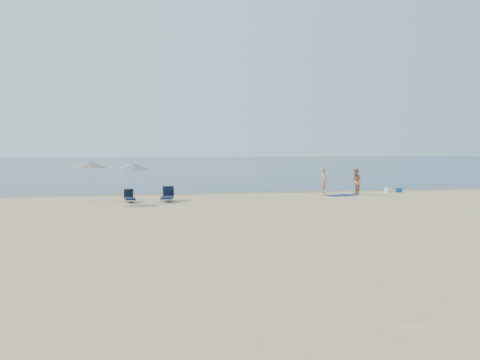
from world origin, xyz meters
name	(u,v)px	position (x,y,z in m)	size (l,w,h in m)	color
ground	(439,234)	(0.00, 0.00, 0.00)	(160.00, 160.00, 0.00)	#CDB088
sea	(152,163)	(0.00, 100.00, 0.00)	(240.00, 160.00, 0.01)	#0C1B49
wet_sand_strip	(270,192)	(0.00, 19.40, 0.00)	(240.00, 1.60, 0.00)	#847254
person_left	(324,180)	(2.98, 17.67, 0.82)	(0.60, 0.39, 1.65)	tan
person_right	(356,182)	(4.55, 16.37, 0.79)	(0.77, 0.60, 1.58)	tan
beach_towel	(341,195)	(3.32, 15.83, 0.01)	(1.76, 0.98, 0.03)	#101851
white_bag	(388,190)	(7.20, 17.37, 0.15)	(0.35, 0.30, 0.30)	white
blue_cooler	(398,190)	(8.02, 17.53, 0.14)	(0.40, 0.28, 0.28)	#1B4A96
umbrella_near	(133,166)	(-8.85, 16.39, 1.84)	(1.73, 1.76, 2.15)	silver
umbrella_far	(90,164)	(-11.16, 14.14, 2.01)	(2.08, 2.09, 2.27)	silver
lounger_left	(130,197)	(-9.17, 14.39, 0.24)	(0.55, 1.54, 0.67)	#121931
lounger_right	(167,196)	(-7.20, 14.26, 0.29)	(0.93, 1.89, 0.80)	#151E3A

